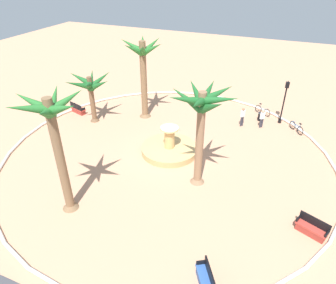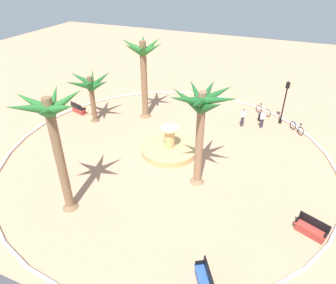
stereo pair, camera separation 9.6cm
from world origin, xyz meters
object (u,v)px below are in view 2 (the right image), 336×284
(trash_bin, at_px, (261,117))
(bench_north, at_px, (204,281))
(fountain, at_px, (169,149))
(palm_tree_near_fountain, at_px, (91,87))
(palm_tree_mid_plaza, at_px, (202,113))
(palm_tree_far_side, at_px, (53,130))
(lamppost, at_px, (285,99))
(person_cyclist_helmet, at_px, (243,116))
(palm_tree_by_curb, at_px, (143,64))
(bench_west, at_px, (311,230))
(bicycle_red_frame, at_px, (263,111))
(person_cyclist_photo, at_px, (263,118))
(bicycle_by_lamppost, at_px, (297,128))
(bench_east, at_px, (79,109))

(trash_bin, bearing_deg, bench_north, 90.29)
(bench_north, bearing_deg, fountain, -59.39)
(palm_tree_near_fountain, xyz_separation_m, palm_tree_mid_plaza, (-11.01, 4.66, 1.76))
(palm_tree_far_side, bearing_deg, lamppost, -123.13)
(fountain, bearing_deg, person_cyclist_helmet, -124.16)
(fountain, xyz_separation_m, lamppost, (-7.14, -7.99, 1.95))
(palm_tree_far_side, height_order, person_cyclist_helmet, palm_tree_far_side)
(palm_tree_near_fountain, distance_m, palm_tree_far_side, 11.13)
(palm_tree_by_curb, relative_size, person_cyclist_helmet, 4.13)
(palm_tree_near_fountain, height_order, trash_bin, palm_tree_near_fountain)
(palm_tree_far_side, distance_m, bench_west, 14.13)
(palm_tree_near_fountain, bearing_deg, trash_bin, -157.24)
(fountain, relative_size, lamppost, 1.08)
(fountain, height_order, bicycle_red_frame, fountain)
(palm_tree_near_fountain, relative_size, lamppost, 1.12)
(palm_tree_by_curb, bearing_deg, person_cyclist_photo, -169.40)
(fountain, xyz_separation_m, palm_tree_by_curb, (4.27, -4.64, 4.55))
(bench_west, bearing_deg, fountain, -24.23)
(trash_bin, xyz_separation_m, bicycle_by_lamppost, (-3.06, 0.94, -0.00))
(fountain, xyz_separation_m, bench_north, (-5.55, 9.39, 0.04))
(palm_tree_by_curb, relative_size, bench_north, 4.28)
(palm_tree_mid_plaza, bearing_deg, lamppost, -111.49)
(bench_east, relative_size, bicycle_by_lamppost, 1.23)
(bench_west, xyz_separation_m, bicycle_by_lamppost, (1.30, -11.26, 0.04))
(palm_tree_far_side, bearing_deg, person_cyclist_photo, -121.86)
(lamppost, relative_size, bicycle_by_lamppost, 2.82)
(palm_tree_mid_plaza, distance_m, person_cyclist_helmet, 9.61)
(palm_tree_by_curb, height_order, trash_bin, palm_tree_by_curb)
(palm_tree_mid_plaza, relative_size, bench_north, 3.98)
(palm_tree_mid_plaza, xyz_separation_m, lamppost, (-4.14, -10.52, -2.69))
(fountain, distance_m, bench_north, 10.91)
(palm_tree_far_side, distance_m, person_cyclist_photo, 17.21)
(person_cyclist_helmet, xyz_separation_m, person_cyclist_photo, (-1.58, -0.38, -0.04))
(bicycle_by_lamppost, bearing_deg, palm_tree_by_curb, 9.77)
(bicycle_red_frame, xyz_separation_m, person_cyclist_helmet, (1.34, 2.98, 0.56))
(bench_west, height_order, bicycle_by_lamppost, bench_west)
(palm_tree_mid_plaza, distance_m, palm_tree_far_side, 7.94)
(bench_west, xyz_separation_m, person_cyclist_helmet, (5.66, -10.55, 0.60))
(fountain, relative_size, bench_north, 2.55)
(palm_tree_by_curb, bearing_deg, fountain, 132.65)
(palm_tree_far_side, bearing_deg, trash_bin, -118.94)
(fountain, relative_size, bicycle_red_frame, 2.81)
(fountain, distance_m, lamppost, 10.89)
(person_cyclist_helmet, bearing_deg, bench_north, 95.13)
(lamppost, bearing_deg, palm_tree_by_curb, 16.37)
(palm_tree_near_fountain, xyz_separation_m, bicycle_red_frame, (-13.51, -6.99, -2.80))
(person_cyclist_helmet, bearing_deg, palm_tree_mid_plaza, 82.37)
(fountain, distance_m, bicycle_by_lamppost, 10.93)
(palm_tree_by_curb, height_order, bicycle_red_frame, palm_tree_by_curb)
(palm_tree_mid_plaza, xyz_separation_m, person_cyclist_helmet, (-1.16, -8.66, -4.00))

